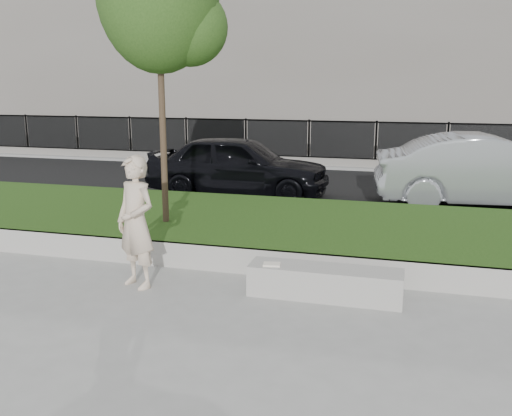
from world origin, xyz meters
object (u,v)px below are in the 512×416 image
(car_silver, at_px, (490,171))
(man, at_px, (136,222))
(stone_bench, at_px, (325,282))
(car_dark, at_px, (238,165))
(book, at_px, (272,264))

(car_silver, bearing_deg, man, 134.56)
(stone_bench, distance_m, car_silver, 7.00)
(car_dark, bearing_deg, book, -159.54)
(stone_bench, relative_size, book, 8.92)
(man, bearing_deg, book, 29.25)
(stone_bench, height_order, book, book)
(stone_bench, relative_size, man, 1.10)
(man, bearing_deg, car_silver, 75.39)
(man, xyz_separation_m, car_dark, (-0.52, 6.46, -0.13))
(man, height_order, car_silver, man)
(car_dark, height_order, car_silver, car_silver)
(car_dark, bearing_deg, car_silver, -88.46)
(stone_bench, xyz_separation_m, car_silver, (2.71, 6.42, 0.66))
(man, relative_size, book, 8.12)
(man, distance_m, car_dark, 6.49)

